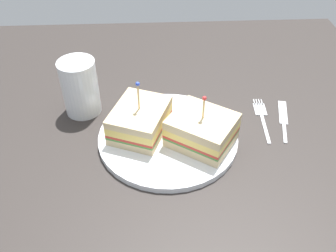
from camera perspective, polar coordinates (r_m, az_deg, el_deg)
ground_plane at (r=64.32cm, az=0.00°, el=-2.75°), size 93.68×93.68×2.00cm
plate at (r=63.27cm, az=0.00°, el=-1.74°), size 24.08×24.08×1.07cm
sandwich_half_front at (r=62.21cm, az=-4.41°, el=0.94°), size 11.54×12.71×10.24cm
sandwich_half_back at (r=60.21cm, az=5.32°, el=-0.61°), size 13.10×12.72×9.41cm
drink_glass at (r=68.92cm, az=-13.54°, el=5.59°), size 6.66×6.66×10.59cm
fork at (r=70.80cm, az=14.42°, el=1.76°), size 2.46×12.82×0.35cm
knife at (r=71.10cm, az=17.63°, el=1.20°), size 3.86×12.09×0.35cm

